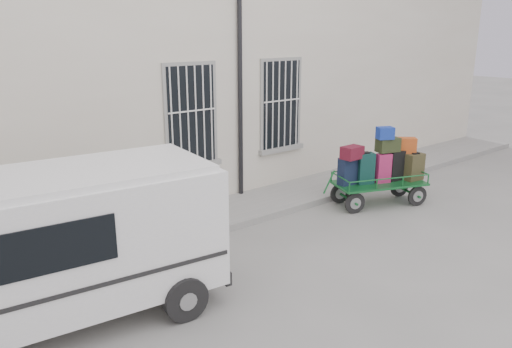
% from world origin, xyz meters
% --- Properties ---
extents(ground, '(80.00, 80.00, 0.00)m').
position_xyz_m(ground, '(0.00, 0.00, 0.00)').
color(ground, slate).
rests_on(ground, ground).
extents(building, '(24.00, 5.15, 6.00)m').
position_xyz_m(building, '(0.00, 5.50, 3.00)').
color(building, beige).
rests_on(building, ground).
extents(sidewalk, '(24.00, 1.70, 0.15)m').
position_xyz_m(sidewalk, '(0.00, 2.20, 0.07)').
color(sidewalk, gray).
rests_on(sidewalk, ground).
extents(luggage_cart, '(2.58, 1.71, 1.91)m').
position_xyz_m(luggage_cart, '(3.32, 0.49, 0.91)').
color(luggage_cart, black).
rests_on(luggage_cart, ground).
extents(van, '(4.61, 2.40, 2.23)m').
position_xyz_m(van, '(-4.32, 0.17, 1.28)').
color(van, silver).
rests_on(van, ground).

